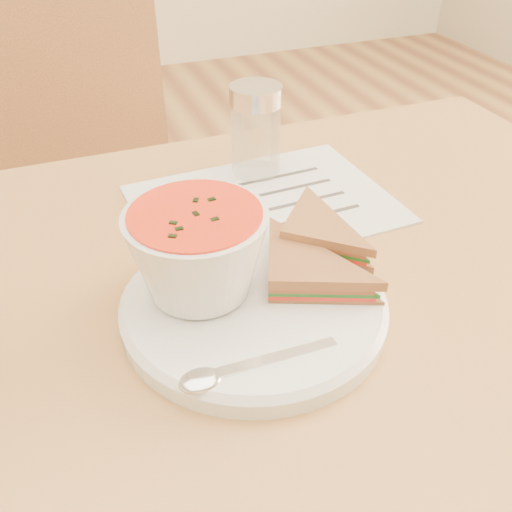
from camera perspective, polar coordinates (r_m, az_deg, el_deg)
name	(u,v)px	position (r m, az deg, el deg)	size (l,w,h in m)	color
dining_table	(268,487)	(0.87, 1.23, -22.08)	(1.00, 0.70, 0.75)	#9D6130
chair_far	(114,232)	(1.23, -14.06, 2.39)	(0.39, 0.39, 0.89)	brown
plate	(254,306)	(0.54, -0.23, -5.02)	(0.25, 0.25, 0.02)	white
soup_bowl	(198,256)	(0.51, -5.82, -0.03)	(0.13, 0.13, 0.09)	white
sandwich_half_a	(268,295)	(0.51, 1.23, -3.93)	(0.11, 0.11, 0.03)	#A16B38
sandwich_half_b	(279,243)	(0.56, 2.35, 1.26)	(0.09, 0.09, 0.03)	#A16B38
spoon	(261,363)	(0.47, 0.52, -10.63)	(0.17, 0.03, 0.01)	silver
paper_menu	(264,204)	(0.70, 0.80, 5.26)	(0.30, 0.22, 0.00)	silver
condiment_shaker	(256,132)	(0.74, -0.02, 12.34)	(0.07, 0.07, 0.12)	silver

